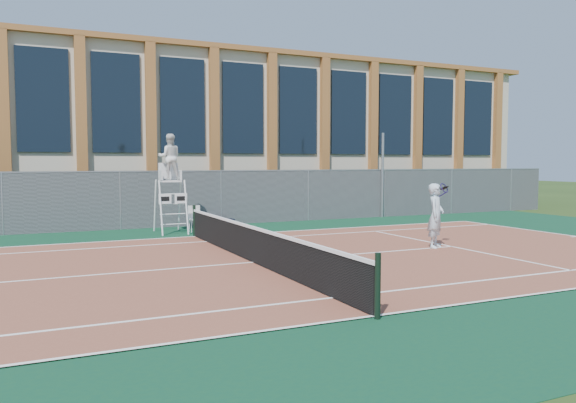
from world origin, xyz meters
name	(u,v)px	position (x,y,z in m)	size (l,w,h in m)	color
ground	(253,263)	(0.00, 0.00, 0.00)	(120.00, 120.00, 0.00)	#233814
apron	(240,257)	(0.00, 1.00, 0.01)	(36.00, 20.00, 0.01)	#0C3826
tennis_court	(253,263)	(0.00, 0.00, 0.02)	(23.77, 10.97, 0.02)	brown
tennis_net	(253,243)	(0.00, 0.00, 0.54)	(0.10, 11.30, 1.10)	black
fence	(173,199)	(0.00, 8.80, 1.10)	(40.00, 0.06, 2.20)	#595E60
hedge	(166,198)	(0.00, 10.00, 1.10)	(40.00, 1.40, 2.20)	black
building	(133,133)	(0.00, 17.95, 4.15)	(45.00, 10.60, 8.22)	beige
steel_pole	(382,175)	(9.81, 8.70, 1.96)	(0.12, 0.12, 3.93)	#9EA0A5
umpire_chair	(170,160)	(-0.50, 7.05, 2.65)	(1.01, 1.56, 3.63)	white
plastic_chair	(195,216)	(0.39, 6.98, 0.57)	(0.46, 0.46, 0.96)	silver
sports_bag_near	(211,222)	(1.50, 8.53, 0.18)	(0.79, 0.32, 0.34)	black
sports_bag_far	(226,222)	(2.05, 8.34, 0.14)	(0.66, 0.29, 0.26)	black
tennis_player	(436,215)	(5.82, 0.05, 0.99)	(1.11, 0.86, 1.91)	silver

